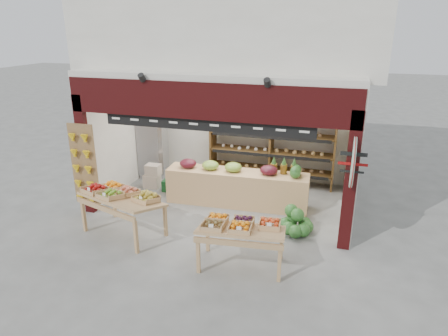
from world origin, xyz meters
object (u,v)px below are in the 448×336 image
back_shelving (272,138)px  display_table_left (119,196)px  refrigerator (153,145)px  display_table_right (238,227)px  mid_counter (236,186)px  cardboard_stack (162,179)px  watermelon_pile (296,223)px

back_shelving → display_table_left: back_shelving is taller
refrigerator → display_table_right: refrigerator is taller
display_table_left → display_table_right: 2.61m
back_shelving → display_table_left: bearing=-123.9°
refrigerator → display_table_left: size_ratio=0.97×
mid_counter → display_table_left: 2.73m
cardboard_stack → display_table_right: (2.78, -2.83, 0.50)m
back_shelving → watermelon_pile: size_ratio=4.53×
display_table_left → display_table_right: size_ratio=1.16×
mid_counter → display_table_left: size_ratio=1.82×
cardboard_stack → display_table_left: display_table_left is taller
display_table_right → cardboard_stack: bearing=134.6°
mid_counter → display_table_right: (0.68, -2.40, 0.29)m
cardboard_stack → display_table_left: 2.44m
refrigerator → mid_counter: size_ratio=0.53×
cardboard_stack → watermelon_pile: cardboard_stack is taller
back_shelving → watermelon_pile: back_shelving is taller
cardboard_stack → watermelon_pile: bearing=-20.8°
display_table_left → watermelon_pile: size_ratio=2.52×
mid_counter → display_table_left: bearing=-134.2°
back_shelving → watermelon_pile: 2.94m
display_table_left → mid_counter: bearing=45.8°
display_table_left → back_shelving: bearing=56.1°
display_table_right → refrigerator: bearing=132.9°
display_table_left → refrigerator: bearing=104.4°
cardboard_stack → back_shelving: bearing=24.6°
back_shelving → display_table_right: (0.17, -4.02, -0.48)m
display_table_left → watermelon_pile: 3.59m
refrigerator → mid_counter: (2.70, -1.23, -0.43)m
display_table_left → watermelon_pile: (3.39, 0.99, -0.60)m
cardboard_stack → watermelon_pile: size_ratio=1.33×
cardboard_stack → mid_counter: size_ratio=0.29×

